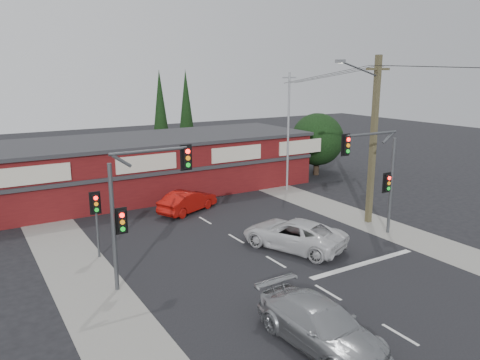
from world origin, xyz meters
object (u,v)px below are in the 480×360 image
white_suv (293,234)px  silver_suv (321,325)px  utility_pole (372,135)px  shop_building (141,165)px  red_sedan (188,201)px

white_suv → silver_suv: white_suv is taller
utility_pole → shop_building: bearing=123.8°
white_suv → red_sedan: 9.00m
silver_suv → shop_building: 22.79m
utility_pole → white_suv: bearing=-170.9°
white_suv → red_sedan: bearing=-100.2°
utility_pole → silver_suv: bearing=-142.3°
shop_building → utility_pole: utility_pole is taller
silver_suv → shop_building: size_ratio=0.19×
white_suv → shop_building: 15.37m
silver_suv → utility_pole: bearing=35.4°
shop_building → utility_pole: bearing=-56.2°
white_suv → shop_building: size_ratio=0.20×
red_sedan → shop_building: shop_building is taller
white_suv → shop_building: (-2.86, 15.04, 1.37)m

